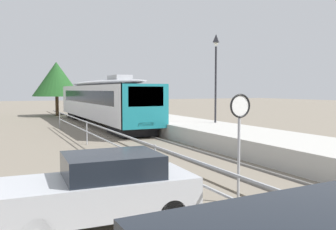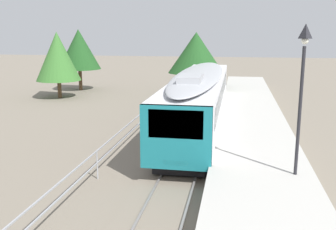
{
  "view_description": "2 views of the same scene",
  "coord_description": "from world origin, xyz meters",
  "px_view_note": "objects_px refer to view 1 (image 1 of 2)",
  "views": [
    {
      "loc": [
        -7.55,
        2.3,
        2.9
      ],
      "look_at": [
        0.4,
        18.76,
        1.6
      ],
      "focal_mm": 37.99,
      "sensor_mm": 36.0,
      "label": 1
    },
    {
      "loc": [
        2.21,
        6.59,
        5.98
      ],
      "look_at": [
        -1.0,
        24.76,
        2.0
      ],
      "focal_mm": 41.39,
      "sensor_mm": 36.0,
      "label": 2
    }
  ],
  "objects_px": {
    "speed_limit_sign": "(240,121)",
    "commuter_train": "(102,99)",
    "platform_lamp_mid_platform": "(216,61)",
    "parked_hatchback_silver": "(103,188)"
  },
  "relations": [
    {
      "from": "commuter_train",
      "to": "platform_lamp_mid_platform",
      "type": "bearing_deg",
      "value": -65.14
    },
    {
      "from": "platform_lamp_mid_platform",
      "to": "speed_limit_sign",
      "type": "bearing_deg",
      "value": -120.67
    },
    {
      "from": "commuter_train",
      "to": "parked_hatchback_silver",
      "type": "height_order",
      "value": "commuter_train"
    },
    {
      "from": "parked_hatchback_silver",
      "to": "platform_lamp_mid_platform",
      "type": "bearing_deg",
      "value": 47.35
    },
    {
      "from": "speed_limit_sign",
      "to": "commuter_train",
      "type": "bearing_deg",
      "value": 84.29
    },
    {
      "from": "speed_limit_sign",
      "to": "platform_lamp_mid_platform",
      "type": "bearing_deg",
      "value": 59.33
    },
    {
      "from": "commuter_train",
      "to": "platform_lamp_mid_platform",
      "type": "distance_m",
      "value": 10.89
    },
    {
      "from": "platform_lamp_mid_platform",
      "to": "speed_limit_sign",
      "type": "xyz_separation_m",
      "value": [
        -6.52,
        -10.99,
        -2.5
      ]
    },
    {
      "from": "platform_lamp_mid_platform",
      "to": "speed_limit_sign",
      "type": "height_order",
      "value": "platform_lamp_mid_platform"
    },
    {
      "from": "platform_lamp_mid_platform",
      "to": "speed_limit_sign",
      "type": "distance_m",
      "value": 13.02
    }
  ]
}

